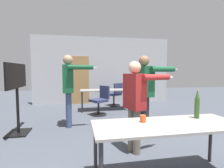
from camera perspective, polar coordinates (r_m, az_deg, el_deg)
back_wall at (r=7.74m, az=-2.96°, el=4.40°), size 5.98×0.12×2.89m
conference_table_near at (r=2.40m, az=17.67°, el=-13.86°), size 1.90×0.72×0.74m
conference_table_far at (r=6.33m, az=-2.39°, el=-2.53°), size 1.75×0.67×0.74m
tv_screen at (r=4.42m, az=-28.63°, el=-1.52°), size 0.44×1.23×1.58m
person_left_plaid at (r=3.98m, az=10.48°, el=-1.00°), size 0.89×0.68×1.75m
person_center_tall at (r=4.54m, az=-13.88°, el=0.10°), size 0.83×0.68×1.81m
person_near_casual at (r=3.02m, az=7.54°, el=-4.51°), size 0.83×0.57×1.58m
office_chair_near_pushed at (r=5.69m, az=-3.85°, el=-5.65°), size 0.68×0.66×0.93m
office_chair_mid_tucked at (r=7.09m, az=1.01°, el=-3.67°), size 0.65×0.68×0.93m
beer_bottle at (r=2.75m, az=26.03°, el=-6.08°), size 0.07×0.07×0.41m
drink_cup at (r=2.36m, az=10.09°, el=-11.09°), size 0.08×0.08×0.09m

